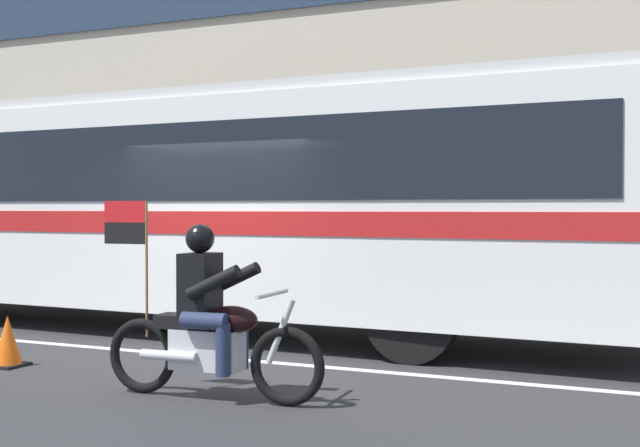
% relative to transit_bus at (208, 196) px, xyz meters
% --- Properties ---
extents(ground_plane, '(60.00, 60.00, 0.00)m').
position_rel_transit_bus_xyz_m(ground_plane, '(0.87, -1.19, -1.88)').
color(ground_plane, '#2B2B2D').
extents(sidewalk_curb, '(28.00, 3.80, 0.15)m').
position_rel_transit_bus_xyz_m(sidewalk_curb, '(0.87, 3.91, -1.81)').
color(sidewalk_curb, '#A39E93').
rests_on(sidewalk_curb, ground_plane).
extents(lane_center_stripe, '(26.60, 0.14, 0.01)m').
position_rel_transit_bus_xyz_m(lane_center_stripe, '(0.87, -1.79, -1.88)').
color(lane_center_stripe, silver).
rests_on(lane_center_stripe, ground_plane).
extents(office_building_facade, '(28.00, 0.89, 9.42)m').
position_rel_transit_bus_xyz_m(office_building_facade, '(0.87, 6.19, 2.83)').
color(office_building_facade, '#B2A893').
rests_on(office_building_facade, ground_plane).
extents(transit_bus, '(12.21, 3.01, 3.22)m').
position_rel_transit_bus_xyz_m(transit_bus, '(0.00, 0.00, 0.00)').
color(transit_bus, white).
rests_on(transit_bus, ground_plane).
extents(motorcycle_with_rider, '(2.19, 0.64, 1.78)m').
position_rel_transit_bus_xyz_m(motorcycle_with_rider, '(2.21, -3.56, -1.22)').
color(motorcycle_with_rider, black).
rests_on(motorcycle_with_rider, ground_plane).
extents(traffic_cone, '(0.36, 0.36, 0.55)m').
position_rel_transit_bus_xyz_m(traffic_cone, '(-0.59, -3.14, -1.63)').
color(traffic_cone, '#EA590F').
rests_on(traffic_cone, ground_plane).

